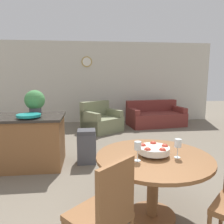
{
  "coord_description": "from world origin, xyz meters",
  "views": [
    {
      "loc": [
        -0.29,
        -1.14,
        1.55
      ],
      "look_at": [
        0.14,
        2.7,
        0.92
      ],
      "focal_mm": 35.0,
      "sensor_mm": 36.0,
      "label": 1
    }
  ],
  "objects_px": {
    "fruit_bowl": "(154,150)",
    "dining_table": "(153,170)",
    "dining_chair_near_left": "(105,211)",
    "kitchen_island": "(22,141)",
    "trash_bin": "(87,146)",
    "wine_glass_left": "(138,147)",
    "couch": "(155,117)",
    "teal_bowl": "(29,115)",
    "potted_plant": "(35,101)",
    "armchair": "(101,121)",
    "wine_glass_right": "(178,144)"
  },
  "relations": [
    {
      "from": "kitchen_island",
      "to": "trash_bin",
      "type": "xyz_separation_m",
      "value": [
        1.11,
        0.03,
        -0.14
      ]
    },
    {
      "from": "dining_chair_near_left",
      "to": "trash_bin",
      "type": "xyz_separation_m",
      "value": [
        -0.15,
        2.3,
        -0.23
      ]
    },
    {
      "from": "couch",
      "to": "armchair",
      "type": "xyz_separation_m",
      "value": [
        -1.78,
        -0.52,
        0.01
      ]
    },
    {
      "from": "dining_chair_near_left",
      "to": "wine_glass_right",
      "type": "xyz_separation_m",
      "value": [
        0.8,
        0.54,
        0.34
      ]
    },
    {
      "from": "fruit_bowl",
      "to": "dining_table",
      "type": "bearing_deg",
      "value": 153.32
    },
    {
      "from": "teal_bowl",
      "to": "potted_plant",
      "type": "xyz_separation_m",
      "value": [
        0.01,
        0.42,
        0.19
      ]
    },
    {
      "from": "wine_glass_right",
      "to": "potted_plant",
      "type": "relative_size",
      "value": 0.47
    },
    {
      "from": "potted_plant",
      "to": "armchair",
      "type": "height_order",
      "value": "potted_plant"
    },
    {
      "from": "kitchen_island",
      "to": "teal_bowl",
      "type": "distance_m",
      "value": 0.56
    },
    {
      "from": "dining_table",
      "to": "teal_bowl",
      "type": "xyz_separation_m",
      "value": [
        -1.64,
        1.44,
        0.37
      ]
    },
    {
      "from": "kitchen_island",
      "to": "teal_bowl",
      "type": "xyz_separation_m",
      "value": [
        0.2,
        -0.2,
        0.48
      ]
    },
    {
      "from": "wine_glass_right",
      "to": "trash_bin",
      "type": "distance_m",
      "value": 2.08
    },
    {
      "from": "dining_chair_near_left",
      "to": "fruit_bowl",
      "type": "relative_size",
      "value": 2.9
    },
    {
      "from": "wine_glass_right",
      "to": "potted_plant",
      "type": "height_order",
      "value": "potted_plant"
    },
    {
      "from": "dining_table",
      "to": "wine_glass_right",
      "type": "distance_m",
      "value": 0.39
    },
    {
      "from": "dining_chair_near_left",
      "to": "potted_plant",
      "type": "height_order",
      "value": "potted_plant"
    },
    {
      "from": "wine_glass_left",
      "to": "kitchen_island",
      "type": "relative_size",
      "value": 0.14
    },
    {
      "from": "fruit_bowl",
      "to": "potted_plant",
      "type": "relative_size",
      "value": 0.77
    },
    {
      "from": "wine_glass_right",
      "to": "armchair",
      "type": "relative_size",
      "value": 0.16
    },
    {
      "from": "kitchen_island",
      "to": "couch",
      "type": "xyz_separation_m",
      "value": [
        3.29,
        2.89,
        -0.17
      ]
    },
    {
      "from": "dining_table",
      "to": "potted_plant",
      "type": "bearing_deg",
      "value": 131.24
    },
    {
      "from": "dining_table",
      "to": "dining_chair_near_left",
      "type": "xyz_separation_m",
      "value": [
        -0.57,
        -0.63,
        -0.03
      ]
    },
    {
      "from": "couch",
      "to": "wine_glass_left",
      "type": "bearing_deg",
      "value": -117.97
    },
    {
      "from": "wine_glass_right",
      "to": "teal_bowl",
      "type": "bearing_deg",
      "value": 140.72
    },
    {
      "from": "dining_table",
      "to": "teal_bowl",
      "type": "distance_m",
      "value": 2.22
    },
    {
      "from": "trash_bin",
      "to": "armchair",
      "type": "relative_size",
      "value": 0.48
    },
    {
      "from": "kitchen_island",
      "to": "wine_glass_left",
      "type": "bearing_deg",
      "value": -47.28
    },
    {
      "from": "teal_bowl",
      "to": "potted_plant",
      "type": "height_order",
      "value": "potted_plant"
    },
    {
      "from": "fruit_bowl",
      "to": "wine_glass_right",
      "type": "relative_size",
      "value": 1.66
    },
    {
      "from": "teal_bowl",
      "to": "couch",
      "type": "height_order",
      "value": "teal_bowl"
    },
    {
      "from": "wine_glass_right",
      "to": "couch",
      "type": "xyz_separation_m",
      "value": [
        1.23,
        4.62,
        -0.59
      ]
    },
    {
      "from": "kitchen_island",
      "to": "potted_plant",
      "type": "distance_m",
      "value": 0.74
    },
    {
      "from": "kitchen_island",
      "to": "trash_bin",
      "type": "bearing_deg",
      "value": 1.7
    },
    {
      "from": "wine_glass_right",
      "to": "dining_chair_near_left",
      "type": "bearing_deg",
      "value": -145.75
    },
    {
      "from": "dining_chair_near_left",
      "to": "couch",
      "type": "distance_m",
      "value": 5.55
    },
    {
      "from": "wine_glass_left",
      "to": "couch",
      "type": "distance_m",
      "value": 4.98
    },
    {
      "from": "kitchen_island",
      "to": "trash_bin",
      "type": "relative_size",
      "value": 2.37
    },
    {
      "from": "kitchen_island",
      "to": "armchair",
      "type": "bearing_deg",
      "value": 57.38
    },
    {
      "from": "dining_table",
      "to": "fruit_bowl",
      "type": "relative_size",
      "value": 3.72
    },
    {
      "from": "dining_chair_near_left",
      "to": "teal_bowl",
      "type": "distance_m",
      "value": 2.36
    },
    {
      "from": "kitchen_island",
      "to": "teal_bowl",
      "type": "bearing_deg",
      "value": -45.87
    },
    {
      "from": "wine_glass_left",
      "to": "fruit_bowl",
      "type": "bearing_deg",
      "value": 31.17
    },
    {
      "from": "dining_table",
      "to": "armchair",
      "type": "distance_m",
      "value": 4.03
    },
    {
      "from": "fruit_bowl",
      "to": "potted_plant",
      "type": "xyz_separation_m",
      "value": [
        -1.63,
        1.86,
        0.33
      ]
    },
    {
      "from": "dining_table",
      "to": "wine_glass_left",
      "type": "xyz_separation_m",
      "value": [
        -0.21,
        -0.12,
        0.31
      ]
    },
    {
      "from": "dining_chair_near_left",
      "to": "armchair",
      "type": "distance_m",
      "value": 4.65
    },
    {
      "from": "potted_plant",
      "to": "trash_bin",
      "type": "xyz_separation_m",
      "value": [
        0.91,
        -0.19,
        -0.82
      ]
    },
    {
      "from": "couch",
      "to": "armchair",
      "type": "bearing_deg",
      "value": -171.95
    },
    {
      "from": "wine_glass_right",
      "to": "kitchen_island",
      "type": "xyz_separation_m",
      "value": [
        -2.06,
        1.73,
        -0.42
      ]
    },
    {
      "from": "wine_glass_left",
      "to": "armchair",
      "type": "bearing_deg",
      "value": 91.64
    }
  ]
}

